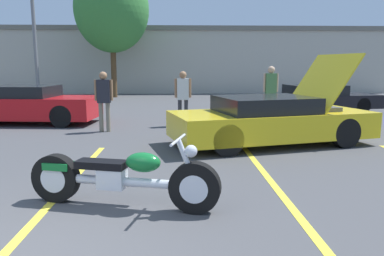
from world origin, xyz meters
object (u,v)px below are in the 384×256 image
parked_car_right_row (318,99)px  spectator_midground (271,88)px  light_pole (34,6)px  parked_car_mid_row (29,105)px  motorcycle (122,178)px  tree_background (112,10)px  show_car_hood_open (272,120)px  spectator_near_motorcycle (183,94)px  spectator_by_show_car (104,96)px

parked_car_right_row → spectator_midground: bearing=-147.2°
light_pole → spectator_midground: 12.95m
parked_car_mid_row → motorcycle: bearing=-56.3°
tree_background → parked_car_mid_row: bearing=-96.1°
motorcycle → parked_car_mid_row: size_ratio=0.59×
show_car_hood_open → spectator_near_motorcycle: (-2.10, 2.82, 0.42)m
light_pole → parked_car_right_row: (12.84, -4.67, -4.25)m
parked_car_right_row → motorcycle: bearing=-131.0°
tree_background → spectator_by_show_car: bearing=-81.8°
parked_car_mid_row → spectator_by_show_car: (2.74, -1.64, 0.41)m
light_pole → parked_car_mid_row: (2.33, -7.37, -4.18)m
spectator_by_show_car → light_pole: bearing=119.4°
spectator_by_show_car → spectator_midground: bearing=22.1°
parked_car_mid_row → light_pole: bearing=112.5°
light_pole → tree_background: light_pole is taller
parked_car_mid_row → spectator_near_motorcycle: (4.99, -0.68, 0.41)m
show_car_hood_open → spectator_near_motorcycle: bearing=112.0°
show_car_hood_open → parked_car_mid_row: show_car_hood_open is taller
motorcycle → show_car_hood_open: (3.00, 3.95, 0.19)m
spectator_by_show_car → tree_background: bearing=98.2°
parked_car_mid_row → spectator_midground: size_ratio=2.40×
tree_background → show_car_hood_open: (6.02, -13.50, -4.42)m
parked_car_right_row → parked_car_mid_row: bearing=-174.3°
parked_car_right_row → spectator_by_show_car: (-7.76, -4.34, 0.49)m
tree_background → spectator_by_show_car: tree_background is taller
light_pole → parked_car_right_row: 14.31m
tree_background → motorcycle: (3.02, -17.45, -4.60)m
tree_background → spectator_near_motorcycle: tree_background is taller
parked_car_mid_row → spectator_midground: spectator_midground is taller
spectator_near_motorcycle → tree_background: bearing=110.2°
motorcycle → parked_car_right_row: (6.42, 10.15, 0.13)m
motorcycle → spectator_midground: spectator_midground is taller
parked_car_right_row → parked_car_mid_row: 10.85m
show_car_hood_open → parked_car_mid_row: size_ratio=1.14×
tree_background → spectator_midground: (6.95, -9.49, -3.89)m
spectator_near_motorcycle → motorcycle: bearing=-97.6°
spectator_midground → light_pole: bearing=146.5°
show_car_hood_open → parked_car_right_row: size_ratio=1.02×
light_pole → spectator_near_motorcycle: bearing=-47.7°
parked_car_right_row → spectator_near_motorcycle: bearing=-157.2°
spectator_midground → show_car_hood_open: bearing=-103.1°
motorcycle → parked_car_right_row: bearing=71.7°
parked_car_mid_row → spectator_near_motorcycle: size_ratio=2.61×
parked_car_right_row → spectator_midground: (-2.48, -2.20, 0.58)m
tree_background → parked_car_right_row: tree_background is taller
tree_background → spectator_by_show_car: (1.67, -11.64, -3.99)m
motorcycle → show_car_hood_open: show_car_hood_open is taller
light_pole → parked_car_mid_row: size_ratio=1.98×
tree_background → spectator_near_motorcycle: (3.92, -10.68, -4.00)m
motorcycle → parked_car_mid_row: bearing=132.8°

